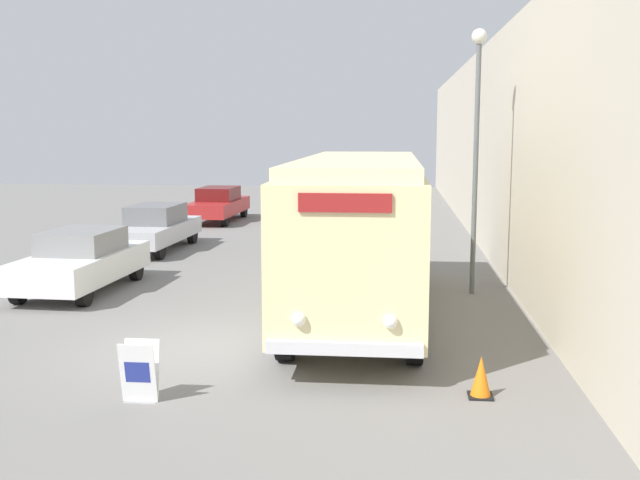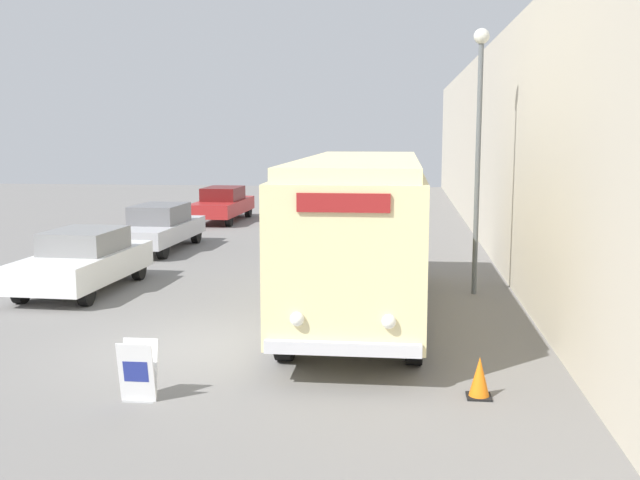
% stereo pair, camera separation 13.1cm
% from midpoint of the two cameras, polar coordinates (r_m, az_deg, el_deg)
% --- Properties ---
extents(ground_plane, '(80.00, 80.00, 0.00)m').
position_cam_midpoint_polar(ground_plane, '(13.82, -9.84, -8.15)').
color(ground_plane, slate).
extents(building_wall_right, '(0.30, 60.00, 6.67)m').
position_cam_midpoint_polar(building_wall_right, '(22.92, 13.76, 6.70)').
color(building_wall_right, beige).
rests_on(building_wall_right, ground_plane).
extents(vintage_bus, '(2.50, 9.51, 3.34)m').
position_cam_midpoint_polar(vintage_bus, '(15.70, 3.34, 1.01)').
color(vintage_bus, black).
rests_on(vintage_bus, ground_plane).
extents(sign_board, '(0.52, 0.34, 0.90)m').
position_cam_midpoint_polar(sign_board, '(11.27, -13.37, -9.76)').
color(sign_board, gray).
rests_on(sign_board, ground_plane).
extents(streetlamp, '(0.36, 0.36, 6.22)m').
position_cam_midpoint_polar(streetlamp, '(18.05, 12.22, 8.65)').
color(streetlamp, '#595E60').
rests_on(streetlamp, ground_plane).
extents(parked_car_near, '(2.04, 4.50, 1.50)m').
position_cam_midpoint_polar(parked_car_near, '(19.17, -17.37, -1.48)').
color(parked_car_near, black).
rests_on(parked_car_near, ground_plane).
extents(parked_car_mid, '(1.89, 4.78, 1.49)m').
position_cam_midpoint_polar(parked_car_mid, '(25.10, -12.02, 0.97)').
color(parked_car_mid, black).
rests_on(parked_car_mid, ground_plane).
extents(parked_car_far, '(1.88, 4.82, 1.48)m').
position_cam_midpoint_polar(parked_car_far, '(32.67, -7.32, 2.76)').
color(parked_car_far, black).
rests_on(parked_car_far, ground_plane).
extents(traffic_cone, '(0.36, 0.36, 0.62)m').
position_cam_midpoint_polar(traffic_cone, '(11.40, 12.38, -10.20)').
color(traffic_cone, black).
rests_on(traffic_cone, ground_plane).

